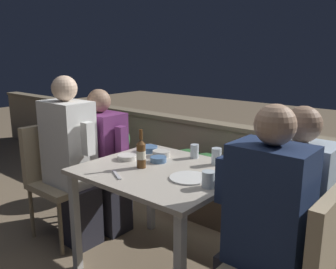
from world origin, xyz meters
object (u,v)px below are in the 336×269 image
Objects in this scene: chair_right_near at (302,261)px; person_blue_shirt at (289,213)px; person_navy_jumper at (261,230)px; potted_plant at (111,151)px; person_purple_stripe at (104,161)px; chair_right_far at (327,236)px; chair_left_near at (57,169)px; person_white_polo at (72,161)px; beer_bottle at (141,153)px; chair_left_far at (89,161)px.

person_blue_shirt is at bearing 121.34° from chair_right_near.
person_navy_jumper is 1.64× the size of potted_plant.
chair_right_near is 0.37m from person_blue_shirt.
person_navy_jumper is 0.31m from person_blue_shirt.
chair_right_far is at bearing -0.47° from person_purple_stripe.
person_white_polo is at bearing 0.00° from chair_left_near.
chair_right_near is at bearing -5.45° from beer_bottle.
potted_plant is at bearing 134.58° from person_purple_stripe.
person_white_polo is at bearing 179.01° from person_navy_jumper.
chair_left_near is 0.23m from person_white_polo.
person_purple_stripe is at bearing -45.42° from potted_plant.
beer_bottle is (0.67, 0.08, 0.17)m from person_white_polo.
person_blue_shirt reaches higher than chair_left_far.
chair_left_far and chair_right_far have the same top height.
person_purple_stripe is (0.03, 0.30, -0.06)m from person_white_polo.
beer_bottle is (-1.12, 0.11, 0.28)m from chair_right_near.
chair_right_far is (0.02, 0.31, 0.00)m from chair_right_near.
person_white_polo is 1.04× the size of person_navy_jumper.
chair_right_near is at bearing -0.88° from person_white_polo.
person_white_polo is 1.10× the size of person_purple_stripe.
person_purple_stripe reaches higher than chair_left_near.
beer_bottle is at bearing -169.87° from chair_right_far.
chair_left_near reaches higher than potted_plant.
chair_right_near is 3.53× the size of beer_bottle.
beer_bottle is at bearing -14.39° from chair_left_far.
chair_right_near is 0.72× the size of person_navy_jumper.
chair_left_far is 0.62m from potted_plant.
person_white_polo is 1.43× the size of chair_right_far.
person_white_polo reaches higher than person_purple_stripe.
person_navy_jumper is at bearing -180.00° from chair_right_near.
person_blue_shirt is at bearing -0.53° from person_purple_stripe.
chair_left_near is 3.53× the size of beer_bottle.
person_white_polo is at bearing -95.75° from person_purple_stripe.
person_navy_jumper reaches higher than chair_right_near.
chair_left_far is 1.19× the size of potted_plant.
person_purple_stripe is 1.79m from chair_right_near.
beer_bottle is (-1.14, -0.20, 0.28)m from chair_right_far.
person_navy_jumper reaches higher than beer_bottle.
person_white_polo is 1.83m from chair_right_far.
potted_plant is (-1.16, 0.74, -0.36)m from beer_bottle.
chair_left_near is at bearing -70.93° from potted_plant.
beer_bottle is (0.64, -0.22, 0.24)m from person_purple_stripe.
beer_bottle is at bearing -167.66° from person_blue_shirt.
chair_right_near is at bearing -20.51° from potted_plant.
potted_plant is (-2.09, 0.54, -0.14)m from person_blue_shirt.
person_blue_shirt is 2.16m from potted_plant.
person_white_polo reaches higher than chair_left_near.
potted_plant is at bearing 109.07° from chair_left_near.
chair_left_near is at bearing -128.31° from person_purple_stripe.
chair_left_near is at bearing -171.09° from person_blue_shirt.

